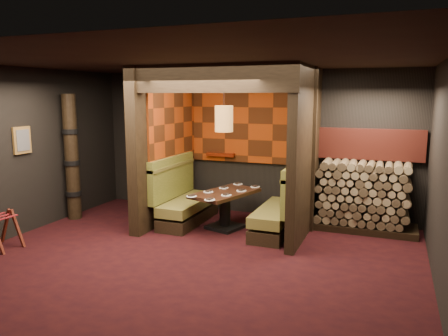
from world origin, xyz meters
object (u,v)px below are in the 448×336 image
(booth_bench_right, at_px, (281,211))
(luggage_rack, at_px, (1,229))
(totem_column, at_px, (72,158))
(firewood_stack, at_px, (367,197))
(dining_table, at_px, (225,204))
(pendant_lamp, at_px, (224,119))
(booth_bench_left, at_px, (183,201))

(booth_bench_right, bearing_deg, luggage_rack, -149.14)
(totem_column, height_order, firewood_stack, totem_column)
(luggage_rack, bearing_deg, firewood_stack, 29.97)
(luggage_rack, relative_size, firewood_stack, 0.36)
(booth_bench_right, bearing_deg, totem_column, -172.14)
(dining_table, distance_m, pendant_lamp, 1.53)
(dining_table, relative_size, luggage_rack, 2.27)
(booth_bench_right, relative_size, dining_table, 1.12)
(dining_table, distance_m, luggage_rack, 3.66)
(booth_bench_left, xyz_separation_m, totem_column, (-2.09, -0.55, 0.79))
(totem_column, relative_size, firewood_stack, 1.39)
(booth_bench_left, distance_m, firewood_stack, 3.33)
(firewood_stack, bearing_deg, booth_bench_right, -152.65)
(dining_table, relative_size, firewood_stack, 0.83)
(booth_bench_left, relative_size, totem_column, 0.67)
(totem_column, bearing_deg, firewood_stack, 13.19)
(booth_bench_right, relative_size, totem_column, 0.67)
(firewood_stack, bearing_deg, luggage_rack, -150.03)
(dining_table, height_order, totem_column, totem_column)
(booth_bench_left, bearing_deg, totem_column, -165.25)
(booth_bench_right, distance_m, pendant_lamp, 1.88)
(booth_bench_right, distance_m, totem_column, 4.10)
(booth_bench_left, height_order, dining_table, booth_bench_left)
(dining_table, height_order, firewood_stack, firewood_stack)
(booth_bench_right, xyz_separation_m, dining_table, (-1.01, -0.09, 0.04))
(dining_table, height_order, luggage_rack, dining_table)
(booth_bench_right, height_order, dining_table, booth_bench_right)
(booth_bench_left, xyz_separation_m, booth_bench_right, (1.89, 0.00, 0.00))
(booth_bench_right, height_order, luggage_rack, booth_bench_right)
(booth_bench_left, distance_m, pendant_lamp, 1.81)
(booth_bench_right, distance_m, dining_table, 1.02)
(booth_bench_right, xyz_separation_m, luggage_rack, (-3.90, -2.33, -0.09))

